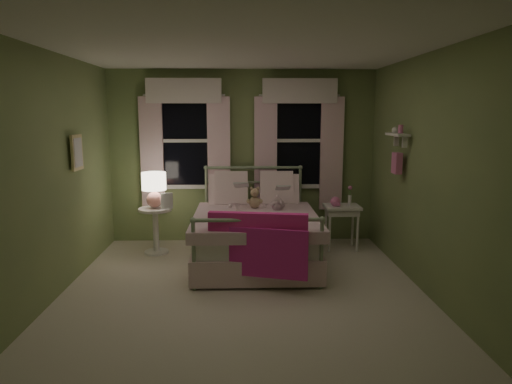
{
  "coord_description": "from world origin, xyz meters",
  "views": [
    {
      "loc": [
        -0.01,
        -4.83,
        1.95
      ],
      "look_at": [
        0.16,
        0.69,
        1.0
      ],
      "focal_mm": 32.0,
      "sensor_mm": 36.0,
      "label": 1
    }
  ],
  "objects_px": {
    "child_right": "(274,189)",
    "child_left": "(234,189)",
    "nightstand_right": "(342,212)",
    "table_lamp": "(154,187)",
    "nightstand_left": "(156,224)",
    "teddy_bear": "(255,199)",
    "bed": "(255,233)"
  },
  "relations": [
    {
      "from": "child_right",
      "to": "nightstand_left",
      "type": "distance_m",
      "value": 1.74
    },
    {
      "from": "nightstand_right",
      "to": "teddy_bear",
      "type": "bearing_deg",
      "value": -169.16
    },
    {
      "from": "child_left",
      "to": "teddy_bear",
      "type": "distance_m",
      "value": 0.34
    },
    {
      "from": "teddy_bear",
      "to": "table_lamp",
      "type": "relative_size",
      "value": 0.6
    },
    {
      "from": "child_left",
      "to": "nightstand_left",
      "type": "xyz_separation_m",
      "value": [
        -1.11,
        -0.02,
        -0.49
      ]
    },
    {
      "from": "child_left",
      "to": "teddy_bear",
      "type": "bearing_deg",
      "value": 144.07
    },
    {
      "from": "teddy_bear",
      "to": "table_lamp",
      "type": "height_order",
      "value": "table_lamp"
    },
    {
      "from": "teddy_bear",
      "to": "nightstand_right",
      "type": "distance_m",
      "value": 1.31
    },
    {
      "from": "bed",
      "to": "table_lamp",
      "type": "xyz_separation_m",
      "value": [
        -1.39,
        0.4,
        0.57
      ]
    },
    {
      "from": "bed",
      "to": "nightstand_right",
      "type": "bearing_deg",
      "value": 21.78
    },
    {
      "from": "teddy_bear",
      "to": "nightstand_left",
      "type": "distance_m",
      "value": 1.45
    },
    {
      "from": "bed",
      "to": "nightstand_left",
      "type": "xyz_separation_m",
      "value": [
        -1.39,
        0.4,
        0.03
      ]
    },
    {
      "from": "bed",
      "to": "nightstand_right",
      "type": "relative_size",
      "value": 3.18
    },
    {
      "from": "nightstand_right",
      "to": "child_right",
      "type": "bearing_deg",
      "value": -175.13
    },
    {
      "from": "child_left",
      "to": "nightstand_left",
      "type": "distance_m",
      "value": 1.21
    },
    {
      "from": "nightstand_right",
      "to": "bed",
      "type": "bearing_deg",
      "value": -158.22
    },
    {
      "from": "child_right",
      "to": "teddy_bear",
      "type": "bearing_deg",
      "value": 26.86
    },
    {
      "from": "child_left",
      "to": "child_right",
      "type": "distance_m",
      "value": 0.56
    },
    {
      "from": "child_right",
      "to": "nightstand_left",
      "type": "height_order",
      "value": "child_right"
    },
    {
      "from": "child_right",
      "to": "bed",
      "type": "bearing_deg",
      "value": 53.77
    },
    {
      "from": "child_left",
      "to": "child_right",
      "type": "xyz_separation_m",
      "value": [
        0.56,
        0.0,
        0.0
      ]
    },
    {
      "from": "teddy_bear",
      "to": "nightstand_left",
      "type": "bearing_deg",
      "value": 174.2
    },
    {
      "from": "table_lamp",
      "to": "nightstand_right",
      "type": "xyz_separation_m",
      "value": [
        2.65,
        0.1,
        -0.4
      ]
    },
    {
      "from": "table_lamp",
      "to": "child_right",
      "type": "bearing_deg",
      "value": 0.59
    },
    {
      "from": "table_lamp",
      "to": "nightstand_right",
      "type": "distance_m",
      "value": 2.69
    },
    {
      "from": "child_right",
      "to": "child_left",
      "type": "bearing_deg",
      "value": -2.63
    },
    {
      "from": "child_left",
      "to": "nightstand_right",
      "type": "bearing_deg",
      "value": 176.67
    },
    {
      "from": "child_left",
      "to": "child_right",
      "type": "relative_size",
      "value": 0.99
    },
    {
      "from": "nightstand_left",
      "to": "child_left",
      "type": "bearing_deg",
      "value": 0.89
    },
    {
      "from": "teddy_bear",
      "to": "nightstand_right",
      "type": "xyz_separation_m",
      "value": [
        1.26,
        0.24,
        -0.24
      ]
    },
    {
      "from": "child_left",
      "to": "nightstand_right",
      "type": "relative_size",
      "value": 1.05
    },
    {
      "from": "bed",
      "to": "child_right",
      "type": "xyz_separation_m",
      "value": [
        0.28,
        0.42,
        0.52
      ]
    }
  ]
}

